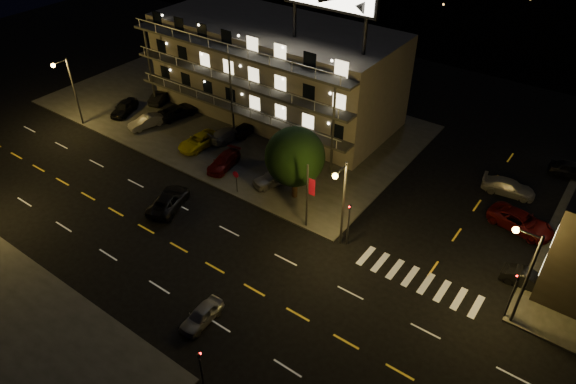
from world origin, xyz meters
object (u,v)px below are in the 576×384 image
Objects in this scene: lot_car_2 at (199,141)px; side_car_0 at (528,280)px; lot_car_4 at (274,177)px; road_car_east at (202,315)px; lot_car_7 at (228,134)px; road_car_west at (169,201)px; tree at (295,158)px.

lot_car_2 is 33.98m from side_car_0.
lot_car_4 is 1.15× the size of road_car_east.
lot_car_7 is at bearing 67.04° from lot_car_2.
road_car_west is (-5.60, -8.36, -0.15)m from lot_car_4.
lot_car_7 is at bearing 160.43° from tree.
road_car_east is at bearing -42.44° from lot_car_2.
road_car_east is (16.47, -16.85, -0.20)m from lot_car_2.
lot_car_7 is 32.64m from side_car_0.
lot_car_7 reaches higher than road_car_west.
lot_car_4 reaches higher than road_car_west.
lot_car_4 reaches higher than side_car_0.
tree reaches higher than lot_car_4.
side_car_0 is (32.50, -2.99, -0.18)m from lot_car_7.
lot_car_7 is (-11.83, 4.21, -3.50)m from tree.
road_car_east is (5.88, -16.15, -0.24)m from lot_car_4.
lot_car_4 is 23.41m from side_car_0.
road_car_west is (3.51, -12.07, -0.12)m from lot_car_7.
lot_car_4 is at bearing 107.49° from road_car_east.
tree is 13.81m from lot_car_2.
side_car_0 reaches higher than road_car_east.
road_car_west is at bearing -99.96° from lot_car_4.
tree is at bearing 168.65° from lot_car_7.
lot_car_7 is 0.91× the size of road_car_west.
lot_car_2 is at bearing 86.92° from side_car_0.
road_car_east is (14.99, -19.86, -0.21)m from lot_car_7.
side_car_0 is 0.76× the size of road_car_west.
tree reaches higher than road_car_west.
tree is at bearing 90.26° from side_car_0.
road_car_east is at bearing -46.12° from lot_car_4.
side_car_0 is at bearing 178.29° from road_car_west.
lot_car_7 reaches higher than lot_car_2.
lot_car_2 is 1.03× the size of lot_car_7.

